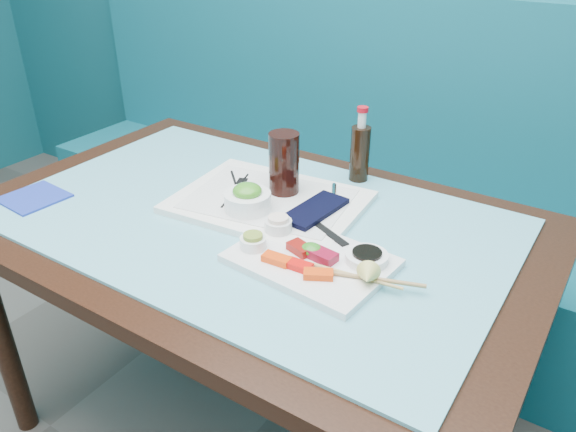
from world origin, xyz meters
The scene contains 34 objects.
booth_bench centered at (0.00, 2.29, 0.37)m, with size 3.00×0.56×1.17m.
dining_table centered at (0.00, 1.45, 0.67)m, with size 1.40×0.90×0.75m.
glass_top centered at (0.00, 1.45, 0.75)m, with size 1.22×0.76×0.01m, color #64B5C9.
sashimi_plate centered at (0.23, 1.35, 0.77)m, with size 0.32×0.23×0.02m, color white.
salmon_left centered at (0.18, 1.30, 0.78)m, with size 0.06×0.03×0.01m, color #FF410A.
salmon_mid centered at (0.23, 1.30, 0.78)m, with size 0.06×0.03×0.01m, color red.
salmon_right centered at (0.28, 1.30, 0.78)m, with size 0.06×0.03×0.01m, color #F54009.
tuna_left centered at (0.20, 1.36, 0.78)m, with size 0.06×0.03×0.02m, color maroon.
tuna_right centered at (0.26, 1.36, 0.78)m, with size 0.06×0.04×0.02m, color maroon.
seaweed_garnish centered at (0.23, 1.36, 0.79)m, with size 0.05×0.04×0.03m, color #2E811D.
ramekin_wasabi centered at (0.11, 1.32, 0.79)m, with size 0.06×0.06×0.02m, color white.
wasabi_fill centered at (0.11, 1.32, 0.80)m, with size 0.04×0.04×0.01m, color olive.
ramekin_ginger centered at (0.11, 1.41, 0.79)m, with size 0.06×0.06×0.03m, color silver.
ginger_fill centered at (0.11, 1.41, 0.81)m, with size 0.05×0.05×0.01m, color #FFE3D1.
soy_dish centered at (0.34, 1.40, 0.78)m, with size 0.09×0.09×0.02m, color white.
soy_fill centered at (0.34, 1.40, 0.80)m, with size 0.06×0.06×0.01m, color black.
lemon_wedge centered at (0.38, 1.32, 0.80)m, with size 0.05×0.05×0.04m, color #DBD168.
chopstick_sleeve centered at (0.22, 1.46, 0.78)m, with size 0.12×0.02×0.00m, color black.
wooden_chopstick_a centered at (0.34, 1.34, 0.78)m, with size 0.01×0.01×0.20m, color tan.
wooden_chopstick_b centered at (0.35, 1.34, 0.78)m, with size 0.01×0.01×0.26m, color #9F7B4B.
serving_tray centered at (0.00, 1.53, 0.77)m, with size 0.46×0.34×0.02m, color white.
paper_placemat centered at (0.00, 1.53, 0.78)m, with size 0.39×0.28×0.00m, color silver.
seaweed_bowl centered at (-0.01, 1.45, 0.80)m, with size 0.11×0.11×0.05m, color white.
seaweed_salad centered at (-0.01, 1.45, 0.83)m, with size 0.07×0.07×0.04m, color #3F9121.
cola_glass centered at (0.01, 1.58, 0.86)m, with size 0.08×0.08×0.16m, color black.
navy_pouch centered at (0.14, 1.53, 0.78)m, with size 0.08×0.18×0.01m, color black.
fork centered at (0.13, 1.63, 0.78)m, with size 0.01×0.01×0.10m, color silver.
black_chopstick_a centered at (-0.09, 1.52, 0.78)m, with size 0.01×0.01×0.20m, color black.
black_chopstick_b centered at (-0.09, 1.52, 0.78)m, with size 0.01×0.01×0.25m, color black.
tray_sleeve centered at (-0.09, 1.52, 0.78)m, with size 0.03×0.15×0.00m, color black.
cola_bottle_body centered at (0.12, 1.79, 0.83)m, with size 0.05×0.05×0.15m, color black.
cola_bottle_neck centered at (0.12, 1.79, 0.93)m, with size 0.02×0.02×0.04m, color white.
cola_bottle_cap centered at (0.12, 1.79, 0.96)m, with size 0.03×0.03×0.01m, color red.
blue_napkin centered at (-0.53, 1.22, 0.76)m, with size 0.14×0.14×0.01m, color #1C309A.
Camera 1 is at (0.73, 0.50, 1.42)m, focal length 35.00 mm.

